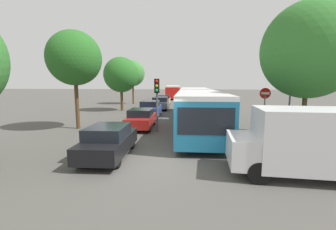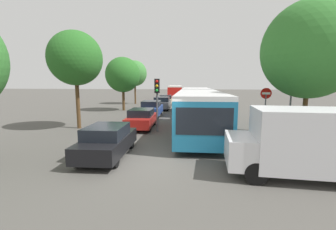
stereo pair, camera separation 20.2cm
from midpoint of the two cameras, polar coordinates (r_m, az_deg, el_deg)
The scene contains 16 objects.
ground_plane at distance 9.18m, azimuth -4.18°, elevation -11.91°, with size 200.00×200.00×0.00m, color #4F4C47.
articulated_bus at distance 17.82m, azimuth 7.79°, elevation 2.82°, with size 2.90×17.57×2.60m.
city_bus_rear at distance 46.13m, azimuth 1.93°, elevation 6.10°, with size 3.39×11.86×2.52m.
queued_car_black at distance 9.98m, azimuth -14.55°, elevation -6.35°, with size 1.80×3.97×1.36m.
queued_car_red at distance 15.72m, azimuth -6.35°, elevation -0.86°, with size 1.80×3.96×1.36m.
queued_car_blue at distance 21.35m, azimuth -3.91°, elevation 1.70°, with size 1.93×4.26×1.46m.
queued_car_graphite at distance 26.58m, azimuth -1.31°, elevation 3.04°, with size 1.98×4.36×1.49m.
queued_car_tan at distance 32.12m, azimuth -0.39°, elevation 3.86°, with size 1.87×4.12×1.41m.
white_van at distance 8.84m, azimuth 33.20°, elevation -5.64°, with size 5.11×2.26×2.31m.
traffic_light at distance 14.37m, azimuth -2.39°, elevation 5.59°, with size 0.33×0.37×3.40m.
no_entry_sign at distance 15.93m, azimuth 23.86°, elevation 2.91°, with size 0.70×0.08×2.82m.
direction_sign_post at distance 15.51m, azimuth 29.15°, elevation 4.96°, with size 0.10×1.40×3.60m.
tree_left_mid at distance 16.73m, azimuth -22.31°, elevation 12.83°, with size 3.56×3.56×6.59m.
tree_left_far at distance 26.12m, azimuth -11.38°, elevation 9.77°, with size 3.88×3.88×6.00m.
tree_left_distant at distance 33.98m, azimuth -8.35°, elevation 10.26°, with size 3.52×3.52×6.39m.
tree_right_near at distance 14.15m, azimuth 32.41°, elevation 13.22°, with size 4.80×4.80×7.32m.
Camera 2 is at (1.71, -8.46, 3.15)m, focal length 24.00 mm.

